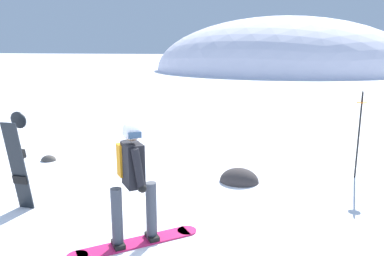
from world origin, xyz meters
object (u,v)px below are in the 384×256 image
(snowboarder_main, at_px, (133,180))
(rock_dark, at_px, (239,182))
(rock_mid, at_px, (49,160))
(piste_marker_near, at_px, (359,128))
(spare_snowboard, at_px, (18,162))

(snowboarder_main, relative_size, rock_dark, 2.18)
(snowboarder_main, distance_m, rock_mid, 4.74)
(piste_marker_near, relative_size, rock_dark, 2.33)
(spare_snowboard, relative_size, piste_marker_near, 0.90)
(spare_snowboard, distance_m, rock_mid, 2.95)
(rock_dark, bearing_deg, snowboarder_main, -110.30)
(spare_snowboard, height_order, rock_mid, spare_snowboard)
(snowboarder_main, xyz_separation_m, rock_mid, (-3.57, 2.97, -0.92))
(snowboarder_main, height_order, rock_mid, snowboarder_main)
(snowboarder_main, xyz_separation_m, spare_snowboard, (-2.23, 0.48, -0.08))
(snowboarder_main, bearing_deg, rock_dark, 69.70)
(rock_mid, bearing_deg, rock_dark, -2.48)
(snowboarder_main, distance_m, piste_marker_near, 4.94)
(snowboarder_main, distance_m, spare_snowboard, 2.28)
(snowboarder_main, bearing_deg, piste_marker_near, 48.05)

